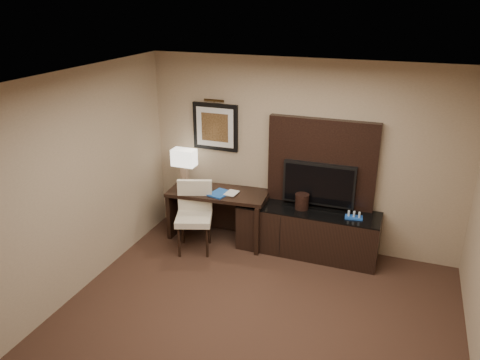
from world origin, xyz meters
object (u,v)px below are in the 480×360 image
at_px(tv, 319,184).
at_px(ice_bucket, 302,201).
at_px(desk, 218,215).
at_px(desk_chair, 194,218).
at_px(minibar_tray, 354,215).
at_px(table_lamp, 184,167).
at_px(credenza, 307,231).
at_px(desk_phone, 205,188).

distance_m(tv, ice_bucket, 0.33).
xyz_separation_m(desk, tv, (1.44, 0.19, 0.63)).
xyz_separation_m(desk, ice_bucket, (1.24, 0.05, 0.40)).
height_order(desk, tv, tv).
xyz_separation_m(desk_chair, minibar_tray, (2.16, 0.43, 0.21)).
height_order(table_lamp, minibar_tray, table_lamp).
bearing_deg(table_lamp, credenza, 0.24).
bearing_deg(credenza, desk_chair, -161.93).
distance_m(ice_bucket, minibar_tray, 0.73).
relative_size(desk_chair, table_lamp, 1.76).
distance_m(desk_chair, desk_phone, 0.50).
xyz_separation_m(tv, minibar_tray, (0.53, -0.20, -0.30)).
relative_size(tv, desk_chair, 0.97).
distance_m(credenza, ice_bucket, 0.46).
height_order(tv, desk_phone, tv).
bearing_deg(desk_chair, table_lamp, 107.79).
bearing_deg(minibar_tray, ice_bucket, 175.72).
xyz_separation_m(tv, ice_bucket, (-0.19, -0.14, -0.23)).
bearing_deg(table_lamp, tv, 4.25).
bearing_deg(tv, credenza, -123.88).
distance_m(desk_phone, ice_bucket, 1.44).
xyz_separation_m(ice_bucket, minibar_tray, (0.72, -0.05, -0.07)).
distance_m(table_lamp, desk_phone, 0.45).
bearing_deg(minibar_tray, desk, 179.81).
height_order(table_lamp, desk_phone, table_lamp).
height_order(tv, desk_chair, tv).
relative_size(desk_phone, ice_bucket, 0.87).
height_order(desk, desk_chair, desk_chair).
relative_size(desk_chair, minibar_tray, 4.45).
bearing_deg(desk_chair, tv, 2.04).
xyz_separation_m(desk_phone, ice_bucket, (1.43, 0.10, -0.04)).
bearing_deg(desk, minibar_tray, -4.91).
distance_m(tv, desk_chair, 1.82).
relative_size(desk, credenza, 0.73).
bearing_deg(desk_phone, credenza, -13.54).
distance_m(desk, credenza, 1.35).
distance_m(desk, minibar_tray, 2.00).
xyz_separation_m(desk, desk_phone, (-0.19, -0.05, 0.44)).
relative_size(ice_bucket, minibar_tray, 0.94).
bearing_deg(desk, desk_phone, -169.09).
bearing_deg(tv, table_lamp, -175.75).
bearing_deg(ice_bucket, desk, -177.81).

